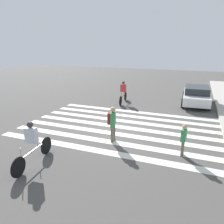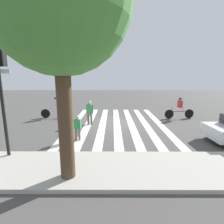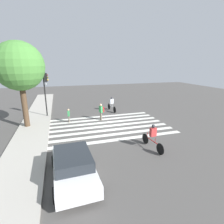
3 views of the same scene
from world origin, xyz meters
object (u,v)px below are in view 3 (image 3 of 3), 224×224
at_px(cyclist_far_lane, 153,136).
at_px(pedestrian_adult_blue_shirt, 101,111).
at_px(traffic_light, 46,85).
at_px(pedestrian_child_with_backpack, 69,115).
at_px(car_parked_dark_suv, 73,165).
at_px(street_tree, 19,67).
at_px(cyclist_near_curb, 112,104).

bearing_deg(cyclist_far_lane, pedestrian_adult_blue_shirt, 9.05).
xyz_separation_m(traffic_light, pedestrian_child_with_backpack, (-2.35, -1.89, -2.50)).
bearing_deg(car_parked_dark_suv, street_tree, 19.36).
relative_size(street_tree, cyclist_near_curb, 2.97).
relative_size(pedestrian_child_with_backpack, cyclist_far_lane, 0.56).
bearing_deg(street_tree, car_parked_dark_suv, -158.70).
xyz_separation_m(traffic_light, cyclist_far_lane, (-9.28, -6.67, -2.35)).
relative_size(street_tree, pedestrian_child_with_backpack, 5.45).
height_order(pedestrian_child_with_backpack, car_parked_dark_suv, car_parked_dark_suv).
bearing_deg(cyclist_near_curb, car_parked_dark_suv, 148.94).
distance_m(traffic_light, street_tree, 3.66).
height_order(cyclist_near_curb, cyclist_far_lane, cyclist_far_lane).
xyz_separation_m(street_tree, cyclist_far_lane, (-6.55, -8.27, -4.19)).
bearing_deg(pedestrian_child_with_backpack, street_tree, -75.42).
height_order(street_tree, cyclist_near_curb, street_tree).
distance_m(pedestrian_child_with_backpack, cyclist_near_curb, 5.64).
xyz_separation_m(pedestrian_child_with_backpack, car_parked_dark_suv, (-8.52, 0.33, -0.04)).
relative_size(cyclist_near_curb, car_parked_dark_suv, 0.56).
bearing_deg(pedestrian_child_with_backpack, cyclist_far_lane, 42.84).
bearing_deg(cyclist_near_curb, pedestrian_child_with_backpack, 112.46).
relative_size(cyclist_far_lane, car_parked_dark_suv, 0.55).
xyz_separation_m(cyclist_near_curb, cyclist_far_lane, (-9.60, 0.20, 0.00)).
bearing_deg(pedestrian_child_with_backpack, car_parked_dark_suv, 6.10).
bearing_deg(pedestrian_adult_blue_shirt, cyclist_near_curb, -46.98).
distance_m(pedestrian_adult_blue_shirt, car_parked_dark_suv, 8.95).
height_order(traffic_light, pedestrian_child_with_backpack, traffic_light).
height_order(pedestrian_adult_blue_shirt, cyclist_far_lane, cyclist_far_lane).
xyz_separation_m(pedestrian_adult_blue_shirt, car_parked_dark_suv, (-8.28, 3.37, -0.26)).
bearing_deg(cyclist_far_lane, car_parked_dark_suv, 101.86).
distance_m(pedestrian_adult_blue_shirt, cyclist_near_curb, 3.49).
bearing_deg(car_parked_dark_suv, cyclist_far_lane, -74.65).
xyz_separation_m(pedestrian_adult_blue_shirt, cyclist_near_curb, (2.90, -1.93, -0.07)).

